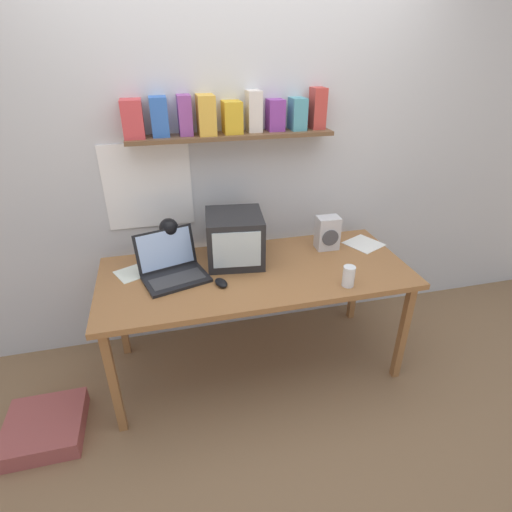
% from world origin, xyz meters
% --- Properties ---
extents(ground_plane, '(12.00, 12.00, 0.00)m').
position_xyz_m(ground_plane, '(0.00, 0.00, 0.00)').
color(ground_plane, '#846445').
extents(back_wall, '(5.60, 0.24, 2.60)m').
position_xyz_m(back_wall, '(-0.01, 0.52, 1.31)').
color(back_wall, silver).
rests_on(back_wall, ground_plane).
extents(corner_desk, '(1.87, 0.79, 0.74)m').
position_xyz_m(corner_desk, '(0.00, 0.00, 0.69)').
color(corner_desk, '#9A6539').
rests_on(corner_desk, ground_plane).
extents(crt_monitor, '(0.38, 0.40, 0.31)m').
position_xyz_m(crt_monitor, '(-0.10, 0.16, 0.90)').
color(crt_monitor, '#232326').
rests_on(crt_monitor, corner_desk).
extents(laptop, '(0.43, 0.39, 0.26)m').
position_xyz_m(laptop, '(-0.50, 0.06, 0.81)').
color(laptop, black).
rests_on(laptop, corner_desk).
extents(desk_lamp, '(0.13, 0.18, 0.30)m').
position_xyz_m(desk_lamp, '(-0.49, 0.23, 0.96)').
color(desk_lamp, black).
rests_on(desk_lamp, corner_desk).
extents(juice_glass, '(0.07, 0.07, 0.12)m').
position_xyz_m(juice_glass, '(0.47, -0.29, 0.80)').
color(juice_glass, white).
rests_on(juice_glass, corner_desk).
extents(space_heater, '(0.15, 0.12, 0.22)m').
position_xyz_m(space_heater, '(0.53, 0.18, 0.85)').
color(space_heater, silver).
rests_on(space_heater, corner_desk).
extents(computer_mouse, '(0.09, 0.12, 0.03)m').
position_xyz_m(computer_mouse, '(-0.23, -0.11, 0.76)').
color(computer_mouse, black).
rests_on(computer_mouse, corner_desk).
extents(loose_paper_near_laptop, '(0.25, 0.24, 0.00)m').
position_xyz_m(loose_paper_near_laptop, '(-0.72, 0.15, 0.75)').
color(loose_paper_near_laptop, silver).
rests_on(loose_paper_near_laptop, corner_desk).
extents(open_notebook, '(0.29, 0.29, 0.00)m').
position_xyz_m(open_notebook, '(0.81, 0.17, 0.75)').
color(open_notebook, white).
rests_on(open_notebook, corner_desk).
extents(floor_cushion, '(0.42, 0.42, 0.11)m').
position_xyz_m(floor_cushion, '(-1.29, -0.27, 0.05)').
color(floor_cushion, '#A04B49').
rests_on(floor_cushion, ground_plane).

